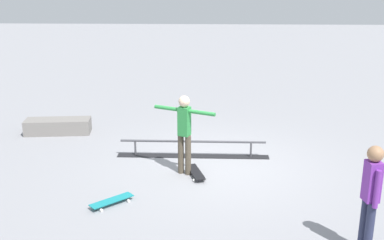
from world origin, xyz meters
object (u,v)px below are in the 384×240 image
Objects in this scene: skate_ledge at (58,126)px; skater_main at (184,129)px; skateboard_main at (196,172)px; loose_skateboard_teal at (112,201)px; grind_rail at (193,149)px; bystander_purple_shirt at (370,194)px.

skate_ledge is 4.18m from skater_main.
skateboard_main is 1.13× the size of loose_skateboard_teal.
skate_ledge reaches higher than loose_skateboard_teal.
bystander_purple_shirt is at bearing 125.68° from grind_rail.
skater_main reaches higher than skateboard_main.
skateboard_main is 1.94m from loose_skateboard_teal.
grind_rail is 2.05× the size of bystander_purple_shirt.
skateboard_main is (-3.57, 2.50, -0.11)m from skate_ledge.
skater_main is (0.13, 0.94, 0.78)m from grind_rail.
grind_rail reaches higher than skate_ledge.
skateboard_main is at bearing 95.37° from grind_rail.
bystander_purple_shirt reaches higher than grind_rail.
skater_main is 0.99× the size of bystander_purple_shirt.
grind_rail is 2.69m from loose_skateboard_teal.
skate_ledge is at bearing -22.67° from grind_rail.
skater_main is at bearing 82.04° from grind_rail.
skater_main is at bearing 6.93° from loose_skateboard_teal.
grind_rail is 2.08× the size of skate_ledge.
skate_ledge is 1.00× the size of skater_main.
skateboard_main is at bearing 145.03° from skate_ledge.
skateboard_main is (-0.09, 1.03, -0.09)m from grind_rail.
skateboard_main and loose_skateboard_teal have the same top height.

